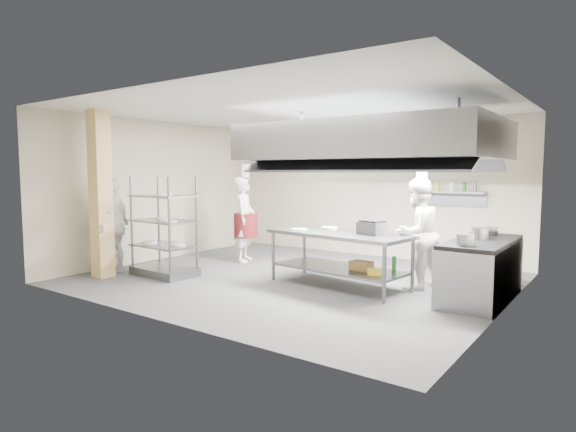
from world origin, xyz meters
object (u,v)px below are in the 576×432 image
Objects in this scene: cooking_range at (481,272)px; chef_plating at (114,226)px; chef_head at (245,219)px; pass_rack at (164,226)px; chef_line at (417,234)px; stockpot at (480,233)px; island at (339,259)px; griddle at (372,228)px.

chef_plating reaches higher than cooking_range.
chef_head is (-4.89, 0.27, 0.48)m from cooking_range.
cooking_range is at bearing 79.66° from chef_plating.
chef_line is (4.15, 1.73, -0.01)m from pass_rack.
pass_rack is 0.91× the size of cooking_range.
pass_rack is 5.41m from stockpot.
cooking_range is 1.10× the size of chef_line.
chef_head reaches higher than island.
chef_head reaches higher than griddle.
chef_line is 0.76m from griddle.
chef_plating is (-1.19, -2.35, -0.00)m from chef_head.
cooking_range is 1.11× the size of chef_plating.
chef_plating reaches higher than island.
chef_head is at bearing 84.08° from pass_rack.
chef_line reaches higher than griddle.
island is 1.33m from chef_line.
chef_head is 7.39× the size of stockpot.
chef_plating is at bearing -145.96° from griddle.
griddle is 1.61m from stockpot.
island is at bearing -166.37° from cooking_range.
stockpot is (5.12, 1.74, 0.07)m from pass_rack.
griddle is at bearing -164.95° from cooking_range.
chef_line is at bearing 175.73° from cooking_range.
chef_line is 4.48× the size of griddle.
stockpot is (1.53, 0.51, -0.02)m from griddle.
stockpot is at bearing 21.50° from pass_rack.
chef_head is 3.37m from griddle.
cooking_range is at bearing -55.94° from stockpot.
pass_rack is at bearing -147.28° from griddle.
pass_rack is 1.01× the size of chef_plating.
chef_plating is (-0.90, -0.43, -0.01)m from pass_rack.
island is at bearing -156.75° from griddle.
island reaches higher than cooking_range.
island is 0.79m from griddle.
island is 1.33× the size of chef_line.
island is 2.20m from cooking_range.
stockpot is (0.97, 0.01, 0.08)m from chef_line.
chef_plating is 4.45× the size of griddle.
chef_plating reaches higher than griddle.
chef_line is 7.43× the size of stockpot.
chef_line is 5.49m from chef_plating.
chef_head is at bearing -73.27° from chef_line.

